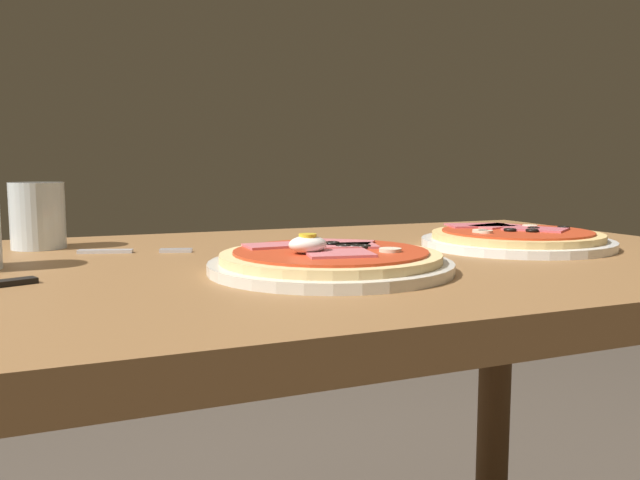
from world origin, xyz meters
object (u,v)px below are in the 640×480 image
(dining_table, at_px, (315,347))
(pizza_across_left, at_px, (516,239))
(pizza_foreground, at_px, (330,261))
(water_glass_near, at_px, (38,220))
(fork, at_px, (126,251))

(dining_table, bearing_deg, pizza_across_left, -2.69)
(pizza_foreground, xyz_separation_m, water_glass_near, (-0.32, 0.35, 0.03))
(dining_table, bearing_deg, pizza_foreground, -103.00)
(fork, bearing_deg, water_glass_near, 138.58)
(water_glass_near, relative_size, fork, 0.63)
(pizza_across_left, distance_m, fork, 0.57)
(dining_table, relative_size, pizza_across_left, 4.33)
(pizza_foreground, bearing_deg, pizza_across_left, 15.80)
(pizza_foreground, height_order, fork, pizza_foreground)
(pizza_foreground, xyz_separation_m, fork, (-0.20, 0.25, -0.01))
(pizza_foreground, xyz_separation_m, pizza_across_left, (0.35, 0.10, -0.00))
(pizza_foreground, distance_m, fork, 0.33)
(dining_table, height_order, pizza_foreground, pizza_foreground)
(pizza_foreground, height_order, water_glass_near, water_glass_near)
(water_glass_near, bearing_deg, pizza_foreground, -48.17)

